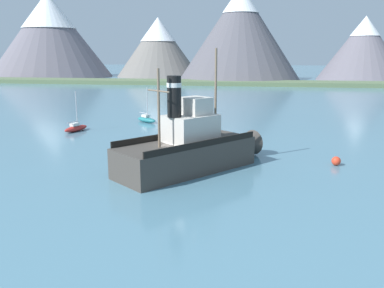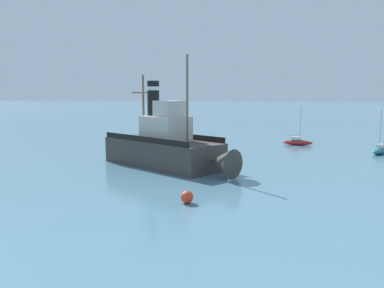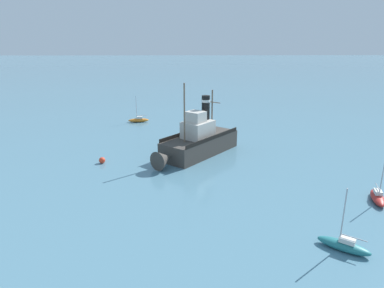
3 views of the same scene
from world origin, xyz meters
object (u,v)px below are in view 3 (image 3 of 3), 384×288
(sailboat_teal, at_px, (344,245))
(sailboat_orange, at_px, (139,120))
(sailboat_red, at_px, (378,197))
(mooring_buoy, at_px, (102,160))
(old_tugboat, at_px, (197,142))

(sailboat_teal, height_order, sailboat_orange, same)
(sailboat_red, distance_m, sailboat_teal, 10.44)
(sailboat_red, relative_size, mooring_buoy, 6.23)
(old_tugboat, bearing_deg, mooring_buoy, 14.70)
(old_tugboat, relative_size, sailboat_red, 2.70)
(sailboat_red, bearing_deg, sailboat_teal, 49.08)
(sailboat_orange, distance_m, mooring_buoy, 22.50)
(old_tugboat, distance_m, sailboat_orange, 21.95)
(sailboat_red, bearing_deg, old_tugboat, -40.29)
(sailboat_red, distance_m, mooring_buoy, 31.09)
(sailboat_orange, bearing_deg, old_tugboat, 118.43)
(sailboat_teal, xyz_separation_m, mooring_buoy, (22.18, -19.04, -0.03))
(sailboat_red, xyz_separation_m, sailboat_orange, (27.33, -33.59, 0.00))
(sailboat_red, height_order, sailboat_orange, same)
(sailboat_orange, xyz_separation_m, mooring_buoy, (1.69, 22.44, -0.03))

